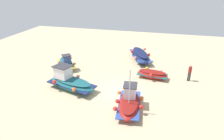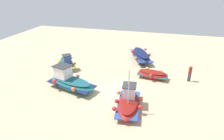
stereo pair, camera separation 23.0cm
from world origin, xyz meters
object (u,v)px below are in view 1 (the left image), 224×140
(fishing_boat_0, at_px, (70,82))
(fishing_boat_1, at_px, (152,74))
(fishing_boat_4, at_px, (66,63))
(person_walking, at_px, (190,72))
(fishing_boat_2, at_px, (129,102))
(fishing_boat_3, at_px, (140,56))

(fishing_boat_0, relative_size, fishing_boat_1, 1.57)
(fishing_boat_1, relative_size, fishing_boat_4, 0.86)
(person_walking, bearing_deg, fishing_boat_2, 134.12)
(fishing_boat_2, relative_size, person_walking, 2.53)
(fishing_boat_0, distance_m, fishing_boat_1, 8.18)
(person_walking, bearing_deg, fishing_boat_4, 83.04)
(fishing_boat_0, xyz_separation_m, fishing_boat_4, (2.61, -4.35, -0.15))
(fishing_boat_0, bearing_deg, fishing_boat_2, -179.86)
(fishing_boat_3, distance_m, fishing_boat_4, 8.99)
(fishing_boat_4, bearing_deg, fishing_boat_1, 50.55)
(fishing_boat_3, relative_size, fishing_boat_4, 1.38)
(fishing_boat_4, bearing_deg, fishing_boat_2, 16.05)
(fishing_boat_0, xyz_separation_m, fishing_boat_3, (-5.15, -8.89, -0.09))
(fishing_boat_3, height_order, fishing_boat_4, fishing_boat_4)
(fishing_boat_3, xyz_separation_m, fishing_boat_4, (7.76, 4.54, -0.06))
(fishing_boat_1, bearing_deg, fishing_boat_0, -142.02)
(fishing_boat_1, relative_size, person_walking, 1.89)
(fishing_boat_0, relative_size, fishing_boat_2, 1.17)
(fishing_boat_0, bearing_deg, fishing_boat_1, -133.38)
(fishing_boat_1, xyz_separation_m, fishing_boat_2, (1.29, 5.79, 0.12))
(fishing_boat_4, xyz_separation_m, person_walking, (-13.18, -0.18, 0.42))
(fishing_boat_4, distance_m, person_walking, 13.19)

